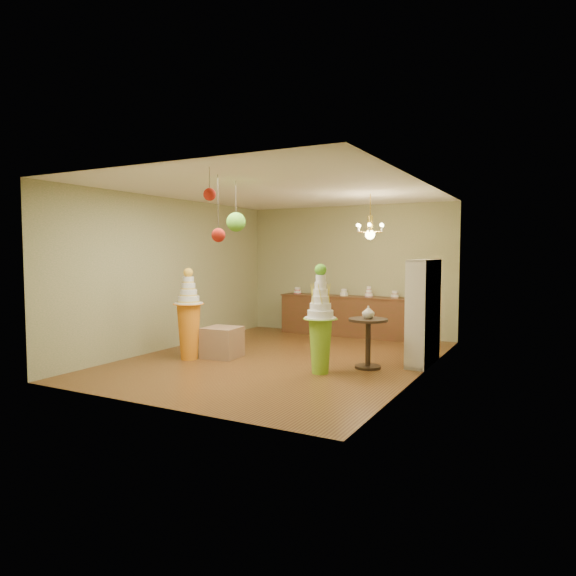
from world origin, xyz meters
The scene contains 17 objects.
floor centered at (0.00, 0.00, 0.00)m, with size 6.50×6.50×0.00m, color brown.
ceiling centered at (0.00, 0.00, 3.00)m, with size 6.50×6.50×0.00m, color silver.
wall_back centered at (0.00, 3.25, 1.50)m, with size 5.00×0.04×3.00m, color #94956A.
wall_front centered at (0.00, -3.25, 1.50)m, with size 5.00×0.04×3.00m, color #94956A.
wall_left centered at (-2.50, 0.00, 1.50)m, with size 0.04×6.50×3.00m, color #94956A.
wall_right centered at (2.50, 0.00, 1.50)m, with size 0.04×6.50×3.00m, color #94956A.
pedestal_green centered at (1.07, -0.68, 0.68)m, with size 0.50×0.50×1.74m.
pedestal_orange centered at (-1.47, -0.79, 0.66)m, with size 0.64×0.64×1.65m.
burlap_riser centered at (-1.03, -0.39, 0.28)m, with size 0.61×0.61×0.56m, color #866549.
sideboard centered at (0.00, 2.97, 0.48)m, with size 3.04×0.54×1.16m.
shelving_unit centered at (2.34, 0.80, 0.90)m, with size 0.33×1.20×1.80m.
round_table centered at (1.61, 0.03, 0.54)m, with size 0.67×0.67×0.83m.
vase centered at (1.61, 0.03, 0.94)m, with size 0.20×0.20×0.21m, color beige.
pom_red_left centered at (0.15, -2.12, 2.16)m, with size 0.19×0.19×0.94m.
pom_green_mid centered at (0.02, -1.49, 2.38)m, with size 0.29×0.29×0.77m.
pom_red_right centered at (0.44, -2.70, 2.66)m, with size 0.16×0.16×0.43m.
chandelier centered at (1.25, 1.11, 2.30)m, with size 0.69×0.69×0.85m.
Camera 1 is at (4.40, -8.01, 1.92)m, focal length 32.00 mm.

